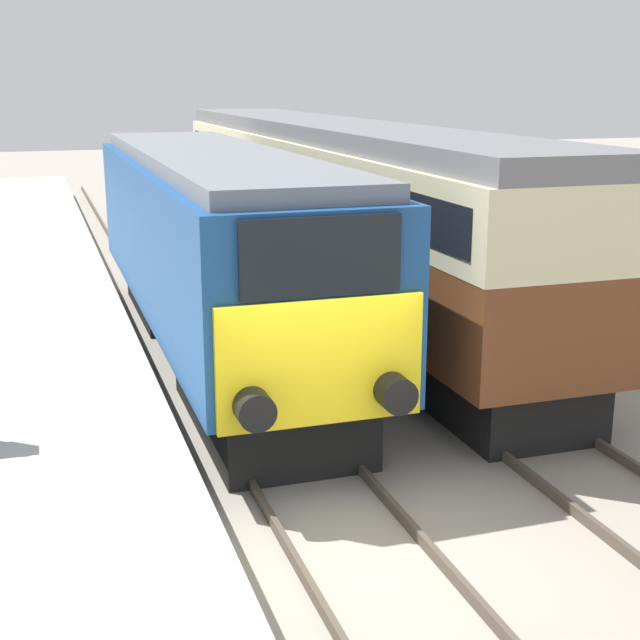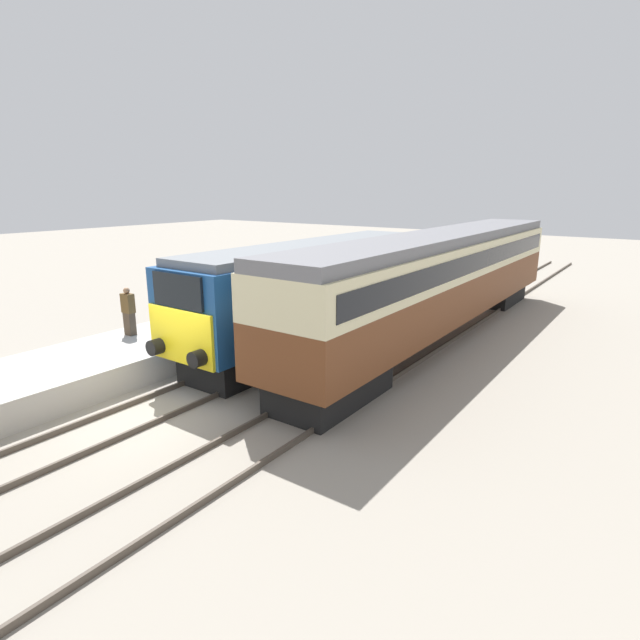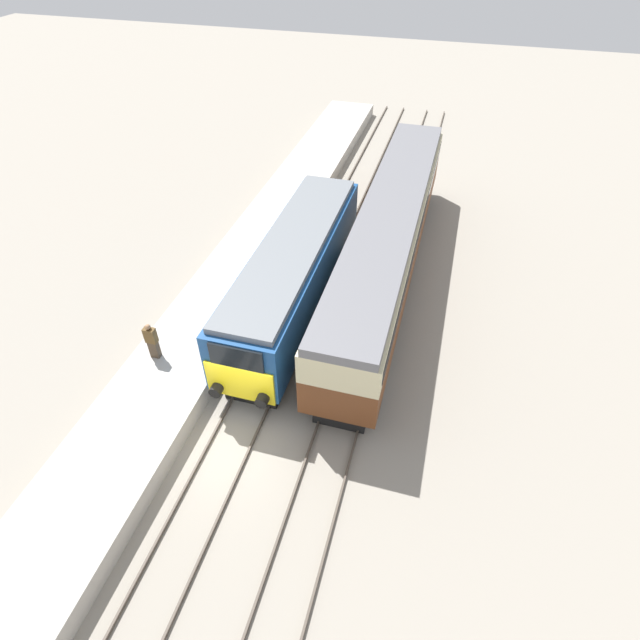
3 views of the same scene
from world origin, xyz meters
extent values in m
plane|color=gray|center=(0.00, 0.00, 0.00)|extent=(120.00, 120.00, 0.00)
cube|color=#B7B2A8|center=(-3.30, 8.00, 0.41)|extent=(3.50, 50.00, 0.83)
cube|color=#4C4238|center=(-0.72, 5.00, 0.07)|extent=(0.07, 60.00, 0.14)
cube|color=#4C4238|center=(0.72, 5.00, 0.07)|extent=(0.07, 60.00, 0.14)
cube|color=#4C4238|center=(2.68, 5.00, 0.07)|extent=(0.07, 60.00, 0.14)
cube|color=#4C4238|center=(4.12, 5.00, 0.07)|extent=(0.07, 60.00, 0.14)
cube|color=black|center=(0.00, 3.79, 0.50)|extent=(2.03, 4.00, 1.00)
cube|color=black|center=(0.00, 10.91, 0.50)|extent=(2.03, 4.00, 1.00)
cube|color=navy|center=(0.00, 7.35, 2.25)|extent=(2.70, 12.11, 2.49)
cube|color=yellow|center=(0.00, 1.25, 1.75)|extent=(2.48, 0.10, 1.50)
cube|color=black|center=(0.00, 1.25, 3.00)|extent=(1.89, 0.10, 0.90)
cube|color=slate|center=(0.00, 7.35, 3.61)|extent=(2.38, 11.63, 0.24)
cylinder|color=black|center=(-0.85, 1.04, 1.35)|extent=(0.44, 0.35, 0.44)
cylinder|color=black|center=(0.85, 1.04, 1.35)|extent=(0.44, 0.35, 0.44)
cube|color=black|center=(3.40, 3.41, 0.47)|extent=(1.89, 3.60, 0.95)
cube|color=black|center=(3.40, 18.35, 0.47)|extent=(1.89, 3.60, 0.95)
cube|color=brown|center=(3.40, 10.88, 1.71)|extent=(2.70, 19.34, 1.52)
cube|color=beige|center=(3.40, 10.88, 3.07)|extent=(2.71, 19.34, 1.20)
cube|color=black|center=(3.40, 10.88, 3.07)|extent=(2.75, 18.56, 0.66)
cube|color=slate|center=(3.40, 10.88, 3.85)|extent=(2.48, 19.34, 0.36)
cube|color=#473828|center=(-4.06, 2.40, 1.21)|extent=(0.36, 0.24, 0.77)
cube|color=brown|center=(-4.06, 2.40, 1.92)|extent=(0.44, 0.26, 0.64)
sphere|color=#9E704C|center=(-4.06, 2.40, 2.34)|extent=(0.21, 0.21, 0.21)
camera|label=1|loc=(-3.04, -8.04, 4.89)|focal=50.00mm
camera|label=2|loc=(10.46, -7.01, 5.58)|focal=28.00mm
camera|label=3|loc=(5.70, -8.89, 14.65)|focal=28.00mm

